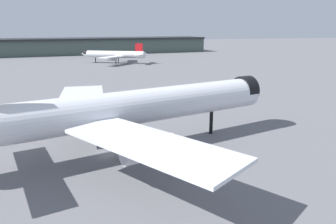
% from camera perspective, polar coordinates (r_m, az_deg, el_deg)
% --- Properties ---
extents(ground, '(900.00, 900.00, 0.00)m').
position_cam_1_polar(ground, '(51.24, -10.79, -7.42)').
color(ground, slate).
extents(airliner_near_gate, '(56.49, 50.48, 15.82)m').
position_cam_1_polar(airliner_near_gate, '(49.96, -7.14, 0.58)').
color(airliner_near_gate, silver).
rests_on(airliner_near_gate, ground).
extents(airliner_far_taxiway, '(36.49, 32.75, 10.94)m').
position_cam_1_polar(airliner_far_taxiway, '(178.24, -9.68, 10.21)').
color(airliner_far_taxiway, white).
rests_on(airliner_far_taxiway, ground).
extents(terminal_building, '(235.21, 58.28, 17.09)m').
position_cam_1_polar(terminal_building, '(246.29, -20.97, 10.99)').
color(terminal_building, '#475651').
rests_on(terminal_building, ground).
extents(traffic_cone_near_nose, '(0.50, 0.50, 0.62)m').
position_cam_1_polar(traffic_cone_near_nose, '(79.50, -21.63, 0.13)').
color(traffic_cone_near_nose, '#F2600C').
rests_on(traffic_cone_near_nose, ground).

